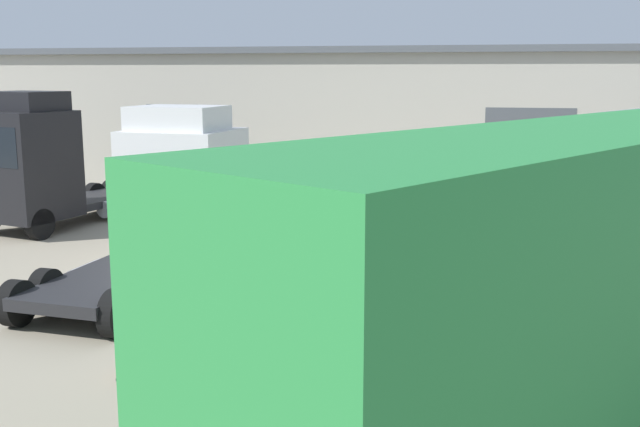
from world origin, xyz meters
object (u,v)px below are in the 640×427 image
object	(u,v)px
container_trailer_green	(596,250)
traffic_cone	(132,362)
tractor_unit_white	(174,197)
tractor_unit_black	(37,166)

from	to	relation	value
container_trailer_green	traffic_cone	bearing A→B (deg)	-66.82
tractor_unit_white	container_trailer_green	size ratio (longest dim) A/B	0.59
tractor_unit_white	container_trailer_green	xyz separation A→B (m)	(8.71, -7.10, 0.77)
tractor_unit_black	traffic_cone	world-z (taller)	tractor_unit_black
container_trailer_green	traffic_cone	size ratio (longest dim) A/B	20.95
tractor_unit_white	traffic_cone	xyz separation A→B (m)	(1.90, -6.22, -1.64)
tractor_unit_white	tractor_unit_black	world-z (taller)	tractor_unit_black
tractor_unit_white	container_trailer_green	world-z (taller)	container_trailer_green
container_trailer_green	tractor_unit_black	world-z (taller)	tractor_unit_black
tractor_unit_white	traffic_cone	size ratio (longest dim) A/B	12.44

